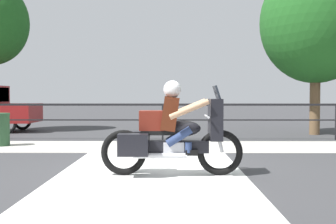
# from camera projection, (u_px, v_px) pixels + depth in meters

# --- Properties ---
(ground_plane) EXTENTS (120.00, 120.00, 0.00)m
(ground_plane) POSITION_uv_depth(u_px,v_px,m) (157.00, 170.00, 7.38)
(ground_plane) COLOR #38383A
(sidewalk_band) EXTENTS (44.00, 2.40, 0.01)m
(sidewalk_band) POSITION_uv_depth(u_px,v_px,m) (161.00, 146.00, 10.78)
(sidewalk_band) COLOR #B7B2A8
(sidewalk_band) RESTS_ON ground
(crosswalk_band) EXTENTS (3.12, 6.00, 0.01)m
(crosswalk_band) POSITION_uv_depth(u_px,v_px,m) (152.00, 172.00, 7.18)
(crosswalk_band) COLOR silver
(crosswalk_band) RESTS_ON ground
(fence_railing) EXTENTS (36.00, 0.05, 1.07)m
(fence_railing) POSITION_uv_depth(u_px,v_px,m) (163.00, 111.00, 12.39)
(fence_railing) COLOR black
(fence_railing) RESTS_ON ground
(motorcycle) EXTENTS (2.34, 0.76, 1.56)m
(motorcycle) POSITION_uv_depth(u_px,v_px,m) (172.00, 133.00, 6.92)
(motorcycle) COLOR black
(motorcycle) RESTS_ON ground
(trash_bin) EXTENTS (0.48, 0.48, 0.86)m
(trash_bin) POSITION_uv_depth(u_px,v_px,m) (0.00, 129.00, 10.89)
(trash_bin) COLOR #284C2D
(trash_bin) RESTS_ON ground
(tree_behind_sign) EXTENTS (3.67, 3.67, 5.76)m
(tree_behind_sign) POSITION_uv_depth(u_px,v_px,m) (316.00, 23.00, 13.93)
(tree_behind_sign) COLOR brown
(tree_behind_sign) RESTS_ON ground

